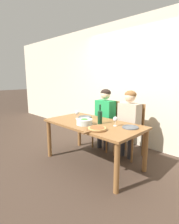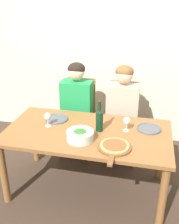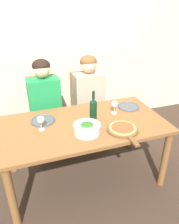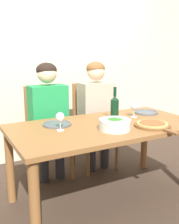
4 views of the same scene
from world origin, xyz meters
The scene contains 14 objects.
ground_plane centered at (0.00, 0.00, 0.00)m, with size 40.00×40.00×0.00m, color #3D2D23.
back_wall centered at (0.00, 1.31, 1.35)m, with size 10.00×0.06×2.70m.
dining_table centered at (0.00, 0.00, 0.63)m, with size 1.66×0.88×0.73m.
chair_left centered at (-0.29, 0.77, 0.53)m, with size 0.42×0.42×0.99m.
chair_right centered at (0.28, 0.77, 0.53)m, with size 0.42×0.42×0.99m.
person_woman centered at (-0.29, 0.65, 0.76)m, with size 0.47×0.51×1.25m.
person_man centered at (0.28, 0.65, 0.76)m, with size 0.47×0.51×1.25m.
wine_bottle centered at (0.12, 0.04, 0.85)m, with size 0.07×0.07×0.32m.
broccoli_bowl centered at (-0.03, -0.18, 0.77)m, with size 0.26×0.26×0.10m.
dinner_plate_left centered at (-0.39, 0.18, 0.74)m, with size 0.25×0.25×0.02m.
dinner_plate_right centered at (0.60, 0.18, 0.74)m, with size 0.25×0.25×0.02m.
pizza_on_board centered at (0.31, -0.25, 0.74)m, with size 0.30×0.44×0.04m.
wine_glass_left centered at (-0.42, 0.01, 0.83)m, with size 0.07×0.07×0.15m.
wine_glass_right centered at (0.38, 0.10, 0.83)m, with size 0.07×0.07×0.15m.
Camera 1 is at (1.95, -2.06, 1.47)m, focal length 28.00 mm.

